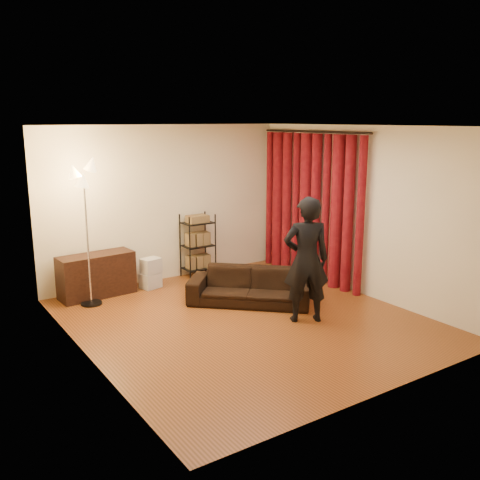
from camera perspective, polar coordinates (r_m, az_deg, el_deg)
floor at (r=7.67m, az=0.63°, el=-8.55°), size 5.00×5.00×0.00m
ceiling at (r=7.14m, az=0.68°, el=12.06°), size 5.00×5.00×0.00m
wall_back at (r=9.43m, az=-7.95°, el=3.88°), size 5.00×0.00×5.00m
wall_front at (r=5.46m, az=15.59°, el=-3.00°), size 5.00×0.00×5.00m
wall_left at (r=6.33m, az=-16.44°, el=-0.91°), size 0.00×5.00×5.00m
wall_right at (r=8.73m, az=12.97°, el=2.97°), size 0.00×5.00×5.00m
curtain_rod at (r=9.35m, az=7.84°, el=11.39°), size 0.04×2.65×0.04m
curtain at (r=9.46m, az=7.51°, el=3.47°), size 0.22×2.65×2.55m
sofa at (r=8.26m, az=1.03°, el=-4.97°), size 1.85×1.79×0.54m
person at (r=7.45m, az=7.08°, el=-2.11°), size 0.77×0.67×1.77m
media_cabinet at (r=8.88m, az=-15.05°, el=-3.65°), size 1.22×0.53×0.69m
storage_boxes at (r=9.13m, az=-9.49°, el=-3.50°), size 0.36×0.31×0.52m
wire_shelf at (r=9.61m, az=-4.52°, el=-0.60°), size 0.59×0.47×1.14m
floor_lamp at (r=8.32m, az=-15.99°, el=0.38°), size 0.47×0.47×2.15m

